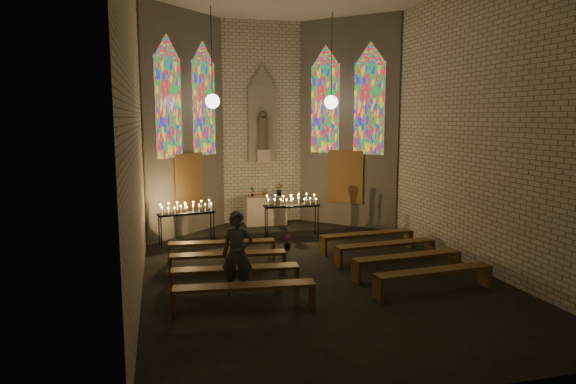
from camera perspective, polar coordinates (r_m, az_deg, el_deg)
The scene contains 18 objects.
floor at distance 12.86m, azimuth 2.48°, elevation -8.51°, with size 12.00×12.00×0.00m, color black.
room at distance 15.57m, azimuth -1.02°, elevation 8.29°, with size 8.22×12.43×7.00m.
altar at distance 17.89m, azimuth -2.51°, elevation -2.06°, with size 1.40×0.60×1.00m, color #BEB09B.
flower_vase_left at distance 17.77m, azimuth -4.02°, elevation 0.04°, with size 0.18×0.12×0.34m, color #4C723F.
flower_vase_center at distance 17.70m, azimuth -2.52°, elevation 0.01°, with size 0.30×0.26×0.33m, color #4C723F.
flower_vase_right at distance 17.98m, azimuth -0.92°, elevation 0.27°, with size 0.23×0.18×0.41m, color #4C723F.
aisle_flower_pot at distance 14.63m, azimuth -0.08°, elevation -5.65°, with size 0.21×0.21×0.38m, color #4C723F.
votive_stand_left at distance 15.21m, azimuth -11.24°, elevation -2.01°, with size 1.69×0.70×1.21m.
votive_stand_right at distance 15.91m, azimuth 0.42°, elevation -1.21°, with size 1.73×0.44×1.27m.
pew_left_0 at distance 13.53m, azimuth -7.35°, elevation -5.85°, with size 2.76×0.63×0.53m.
pew_right_0 at distance 14.55m, azimuth 8.80°, elevation -4.87°, with size 2.76×0.63×0.53m.
pew_left_1 at distance 12.37m, azimuth -6.68°, elevation -7.18°, with size 2.76×0.63×0.53m.
pew_right_1 at distance 13.49m, azimuth 10.79°, elevation -5.97°, with size 2.76×0.63×0.53m.
pew_left_2 at distance 11.23m, azimuth -5.87°, elevation -8.78°, with size 2.76×0.63×0.53m.
pew_right_2 at distance 12.45m, azimuth 13.13°, elevation -7.25°, with size 2.76×0.63×0.53m.
pew_left_3 at distance 10.10m, azimuth -4.86°, elevation -10.74°, with size 2.76×0.63×0.53m.
pew_right_3 at distance 11.44m, azimuth 15.91°, elevation -8.74°, with size 2.76×0.63×0.53m.
visitor at distance 10.88m, azimuth -5.65°, elevation -6.81°, with size 0.65×0.43×1.78m, color #494851.
Camera 1 is at (-3.55, -11.79, 3.72)m, focal length 32.00 mm.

